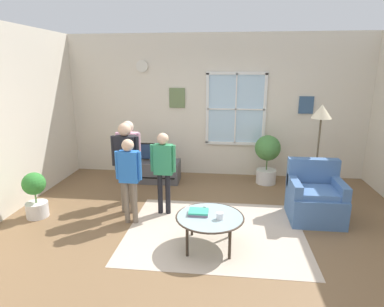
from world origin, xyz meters
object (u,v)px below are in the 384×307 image
(person_green_shirt, at_px, (163,164))
(person_pink_shirt, at_px, (129,152))
(potted_plant_corner, at_px, (35,194))
(potted_plant_by_window, at_px, (267,155))
(television, at_px, (151,152))
(coffee_table, at_px, (210,218))
(book_stack, at_px, (199,212))
(floor_lamp, at_px, (321,122))
(remote_near_books, at_px, (204,210))
(armchair, at_px, (315,198))
(cup, at_px, (220,216))
(person_black_shirt, at_px, (126,158))
(person_blue_shirt, at_px, (129,172))
(tv_stand, at_px, (152,171))

(person_green_shirt, relative_size, person_pink_shirt, 0.93)
(potted_plant_corner, bearing_deg, potted_plant_by_window, 27.73)
(television, bearing_deg, coffee_table, -60.72)
(coffee_table, relative_size, book_stack, 3.48)
(person_green_shirt, distance_m, person_pink_shirt, 0.79)
(floor_lamp, bearing_deg, potted_plant_by_window, 128.82)
(coffee_table, bearing_deg, remote_near_books, 117.14)
(floor_lamp, bearing_deg, book_stack, -139.26)
(book_stack, height_order, potted_plant_corner, potted_plant_corner)
(armchair, distance_m, person_green_shirt, 2.33)
(television, height_order, cup, television)
(television, height_order, person_black_shirt, person_black_shirt)
(armchair, xyz_separation_m, potted_plant_by_window, (-0.55, 1.50, 0.24))
(person_pink_shirt, height_order, person_black_shirt, person_black_shirt)
(armchair, height_order, remote_near_books, armchair)
(armchair, distance_m, person_blue_shirt, 2.78)
(tv_stand, distance_m, floor_lamp, 3.27)
(potted_plant_corner, bearing_deg, person_blue_shirt, -1.11)
(person_pink_shirt, xyz_separation_m, potted_plant_corner, (-1.25, -0.76, -0.49))
(person_pink_shirt, bearing_deg, person_black_shirt, -78.37)
(remote_near_books, bearing_deg, person_black_shirt, 150.14)
(remote_near_books, bearing_deg, coffee_table, -62.86)
(person_pink_shirt, bearing_deg, book_stack, -44.73)
(potted_plant_corner, bearing_deg, coffee_table, -11.82)
(television, bearing_deg, tv_stand, 90.00)
(armchair, relative_size, person_pink_shirt, 0.63)
(armchair, relative_size, person_black_shirt, 0.61)
(person_green_shirt, bearing_deg, potted_plant_by_window, 42.37)
(television, height_order, potted_plant_corner, television)
(person_blue_shirt, bearing_deg, tv_stand, 93.86)
(book_stack, distance_m, person_black_shirt, 1.51)
(coffee_table, distance_m, person_green_shirt, 1.25)
(person_pink_shirt, relative_size, person_black_shirt, 0.97)
(armchair, xyz_separation_m, person_blue_shirt, (-2.70, -0.45, 0.47))
(coffee_table, bearing_deg, television, 119.28)
(tv_stand, relative_size, person_black_shirt, 0.79)
(person_green_shirt, xyz_separation_m, potted_plant_by_window, (1.73, 1.58, -0.24))
(cup, height_order, person_blue_shirt, person_blue_shirt)
(floor_lamp, bearing_deg, person_green_shirt, -163.59)
(remote_near_books, bearing_deg, floor_lamp, 39.81)
(cup, relative_size, person_black_shirt, 0.06)
(coffee_table, distance_m, cup, 0.16)
(armchair, bearing_deg, tv_stand, 154.39)
(cup, relative_size, potted_plant_by_window, 0.09)
(remote_near_books, distance_m, potted_plant_corner, 2.63)
(book_stack, height_order, cup, cup)
(coffee_table, relative_size, potted_plant_by_window, 0.90)
(armchair, height_order, coffee_table, armchair)
(floor_lamp, bearing_deg, tv_stand, 166.35)
(coffee_table, bearing_deg, cup, -26.57)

